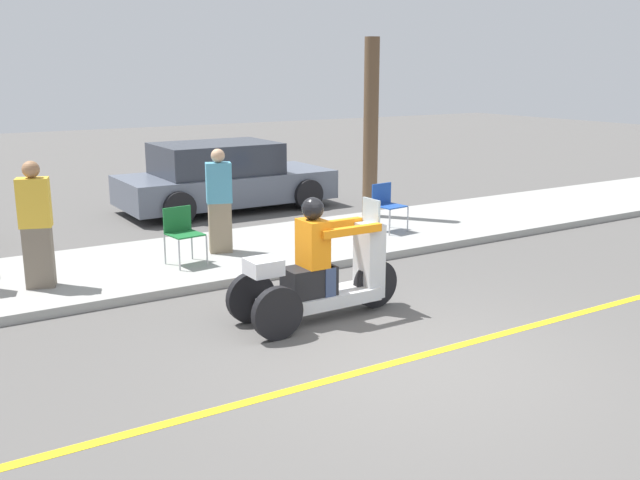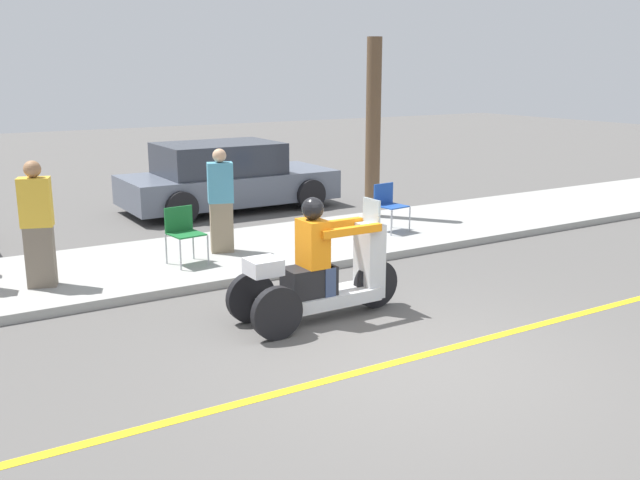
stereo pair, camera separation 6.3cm
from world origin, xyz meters
name	(u,v)px [view 2 (the right image)]	position (x,y,z in m)	size (l,w,h in m)	color
ground_plane	(408,359)	(0.00, 0.00, 0.00)	(60.00, 60.00, 0.00)	#565451
lane_stripe	(398,362)	(-0.13, 0.00, 0.00)	(24.00, 0.12, 0.01)	gold
sidewalk_strip	(223,255)	(0.00, 4.60, 0.06)	(28.00, 2.80, 0.12)	#9E9E99
motorcycle_trike	(320,276)	(-0.12, 1.51, 0.53)	(2.15, 0.74, 1.47)	black
spectator_with_child	(38,227)	(-2.74, 4.17, 0.91)	(0.45, 0.35, 1.64)	#726656
spectator_near_curb	(221,203)	(-0.01, 4.61, 0.89)	(0.43, 0.34, 1.60)	gray
folding_chair_set_back	(183,229)	(-0.75, 4.29, 0.62)	(0.51, 0.51, 0.82)	#A5A8AD
folding_chair_curbside	(388,202)	(3.06, 4.46, 0.62)	(0.51, 0.51, 0.82)	#A5A8AD
parked_car_lot_left	(226,178)	(1.70, 8.28, 0.67)	(4.37, 2.11, 1.40)	slate
tree_trunk	(373,129)	(3.57, 5.65, 1.78)	(0.28, 0.28, 3.33)	brown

